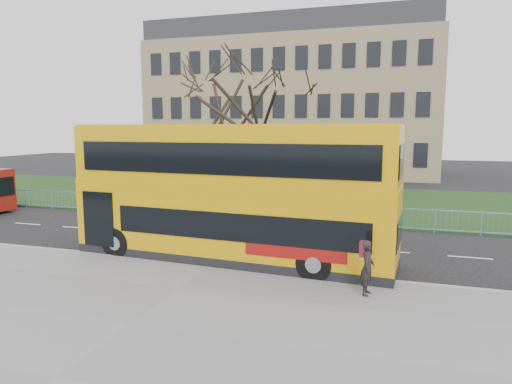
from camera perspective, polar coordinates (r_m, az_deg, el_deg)
ground at (r=17.94m, az=-3.63°, el=-7.94°), size 120.00×120.00×0.00m
pavement at (r=12.21m, az=-15.37°, el=-15.76°), size 80.00×10.50×0.12m
kerb at (r=16.54m, az=-5.56°, el=-9.10°), size 80.00×0.20×0.14m
grass_verge at (r=31.41m, az=5.65°, el=-0.98°), size 80.00×15.40×0.08m
guard_railing at (r=23.93m, az=1.97°, el=-2.53°), size 40.00×0.12×1.10m
bare_tree at (r=27.67m, az=-2.18°, el=8.82°), size 7.33×7.33×10.48m
civic_building at (r=52.36m, az=4.93°, el=10.25°), size 30.00×15.00×14.00m
yellow_bus at (r=16.78m, az=-3.08°, el=0.29°), size 12.05×3.61×4.98m
pedestrian at (r=13.72m, az=13.74°, el=-9.17°), size 0.44×0.62×1.61m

